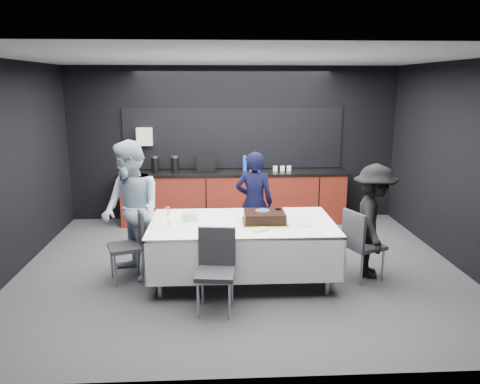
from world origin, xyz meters
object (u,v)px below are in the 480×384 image
champagne_flute (168,212)px  person_center (254,203)px  chair_right (360,240)px  plate_stack (190,216)px  person_right (373,221)px  cake_assembly (265,217)px  person_left (131,211)px  chair_left (132,240)px  party_table (242,232)px  chair_near (216,264)px

champagne_flute → person_center: size_ratio=0.15×
chair_right → champagne_flute: bearing=179.0°
plate_stack → person_center: bearing=45.4°
person_right → cake_assembly: bearing=107.4°
chair_right → person_right: 0.33m
person_left → person_right: bearing=52.2°
cake_assembly → person_center: bearing=92.3°
champagne_flute → chair_left: bearing=164.6°
plate_stack → chair_left: chair_left is taller
cake_assembly → person_right: 1.44m
party_table → plate_stack: size_ratio=11.72×
cake_assembly → plate_stack: 0.95m
party_table → chair_right: chair_right is taller
cake_assembly → champagne_flute: 1.21m
person_center → chair_right: bearing=145.7°
champagne_flute → chair_left: 0.65m
plate_stack → chair_left: size_ratio=0.21×
champagne_flute → person_left: size_ratio=0.12×
person_left → party_table: bearing=47.5°
person_left → person_right: (3.13, -0.12, -0.15)m
cake_assembly → person_center: (-0.04, 1.05, -0.08)m
plate_stack → chair_near: chair_near is taller
plate_stack → chair_right: chair_right is taller
plate_stack → person_right: size_ratio=0.13×
cake_assembly → champagne_flute: size_ratio=2.47×
plate_stack → person_left: bearing=175.0°
chair_right → person_center: size_ratio=0.61×
chair_left → chair_right: 2.92m
person_left → champagne_flute: bearing=29.9°
champagne_flute → chair_near: champagne_flute is taller
chair_near → person_left: person_left is taller
party_table → chair_left: size_ratio=2.51×
champagne_flute → chair_left: champagne_flute is taller
party_table → chair_near: chair_near is taller
chair_right → cake_assembly: bearing=177.2°
party_table → champagne_flute: bearing=-176.8°
champagne_flute → person_left: (-0.49, 0.22, -0.04)m
chair_left → person_left: person_left is taller
chair_left → person_left: bearing=90.8°
plate_stack → person_right: bearing=-1.3°
party_table → person_right: 1.72m
chair_right → person_right: bearing=34.6°
chair_left → person_center: 1.91m
plate_stack → chair_right: bearing=-5.3°
cake_assembly → chair_near: 1.02m
cake_assembly → person_right: (1.43, 0.09, -0.10)m
person_center → champagne_flute: bearing=49.7°
chair_left → person_right: bearing=-0.5°
chair_near → person_right: size_ratio=0.62×
champagne_flute → person_right: bearing=2.3°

